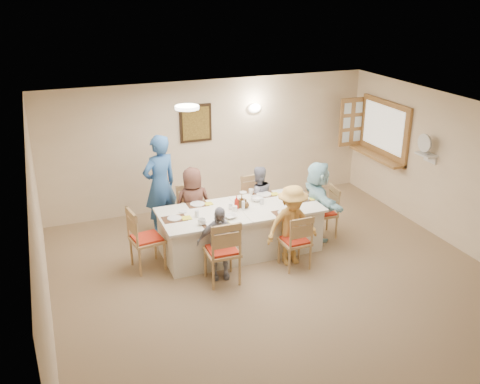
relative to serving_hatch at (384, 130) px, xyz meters
name	(u,v)px	position (x,y,z in m)	size (l,w,h in m)	color
ground	(287,290)	(-3.21, -2.40, -1.50)	(7.00, 7.00, 0.00)	#8D7653
room_walls	(291,194)	(-3.21, -2.40, 0.01)	(7.00, 7.00, 7.00)	beige
wall_picture	(196,123)	(-3.51, 1.06, 0.20)	(0.62, 0.05, 0.72)	black
wall_sconce	(255,108)	(-2.31, 1.04, 0.40)	(0.26, 0.09, 0.18)	white
ceiling_light	(187,107)	(-4.21, -0.90, 0.97)	(0.36, 0.36, 0.05)	white
serving_hatch	(384,130)	(0.00, 0.00, 0.00)	(0.06, 1.50, 1.15)	olive
hatch_sill	(377,156)	(-0.12, 0.00, -0.53)	(0.30, 1.50, 0.05)	olive
shutter_door	(352,122)	(-0.26, 0.76, 0.00)	(0.55, 0.04, 1.00)	olive
fan_shelf	(426,155)	(-0.08, -1.35, -0.10)	(0.22, 0.36, 0.03)	white
desk_fan	(426,147)	(-0.11, -1.35, 0.05)	(0.30, 0.30, 0.28)	#A5A5A8
dining_table	(240,230)	(-3.41, -1.01, -1.12)	(2.64, 1.12, 0.76)	white
chair_back_left	(192,212)	(-4.01, -0.21, -1.04)	(0.44, 0.44, 0.92)	tan
chair_back_right	(255,202)	(-2.81, -0.21, -1.03)	(0.45, 0.45, 0.93)	tan
chair_front_left	(222,250)	(-4.01, -1.81, -0.98)	(0.49, 0.49, 1.03)	tan
chair_front_right	(295,240)	(-2.81, -1.81, -1.04)	(0.44, 0.44, 0.92)	tan
chair_left_end	(147,238)	(-4.96, -1.01, -0.99)	(0.49, 0.49, 1.02)	tan
chair_right_end	(323,212)	(-1.86, -1.01, -1.05)	(0.43, 0.43, 0.91)	tan
diner_back_left	(193,205)	(-4.01, -0.33, -0.84)	(0.64, 0.42, 1.31)	brown
diner_back_right	(258,198)	(-2.81, -0.33, -0.90)	(0.59, 0.47, 1.19)	gray
diner_front_left	(219,243)	(-4.01, -1.69, -0.92)	(0.72, 0.41, 1.15)	gray
diner_front_right	(292,225)	(-2.81, -1.69, -0.84)	(0.85, 0.49, 1.31)	gold
diner_right_end	(317,200)	(-1.99, -1.01, -0.80)	(0.53, 1.32, 1.39)	#B1EAF7
caregiver	(160,185)	(-4.46, 0.14, -0.60)	(0.77, 0.64, 1.81)	#2F5EA2
placemat_fl	(214,225)	(-4.01, -1.43, -0.74)	(0.35, 0.26, 0.01)	#472B19
plate_fl	(214,224)	(-4.01, -1.43, -0.73)	(0.24, 0.24, 0.02)	white
napkin_fl	(226,224)	(-3.83, -1.48, -0.73)	(0.13, 0.13, 0.01)	yellow
placemat_fr	(285,213)	(-2.81, -1.43, -0.74)	(0.37, 0.28, 0.01)	#472B19
plate_fr	(285,212)	(-2.81, -1.43, -0.73)	(0.23, 0.23, 0.01)	white
napkin_fr	(297,212)	(-2.63, -1.48, -0.73)	(0.14, 0.14, 0.01)	yellow
placemat_bl	(197,204)	(-4.01, -0.59, -0.74)	(0.34, 0.25, 0.01)	#472B19
plate_bl	(197,204)	(-4.01, -0.59, -0.73)	(0.24, 0.24, 0.02)	white
napkin_bl	(209,204)	(-3.83, -0.64, -0.73)	(0.13, 0.13, 0.01)	yellow
placemat_br	(264,195)	(-2.81, -0.59, -0.74)	(0.37, 0.28, 0.01)	#472B19
plate_br	(264,194)	(-2.81, -0.59, -0.73)	(0.26, 0.26, 0.02)	white
napkin_br	(275,194)	(-2.63, -0.64, -0.73)	(0.13, 0.13, 0.01)	yellow
placemat_le	(174,219)	(-4.51, -1.01, -0.74)	(0.37, 0.28, 0.01)	#472B19
plate_le	(174,218)	(-4.51, -1.01, -0.73)	(0.22, 0.22, 0.01)	white
napkin_le	(186,218)	(-4.33, -1.06, -0.73)	(0.15, 0.15, 0.01)	yellow
placemat_re	(302,199)	(-2.29, -1.01, -0.74)	(0.36, 0.27, 0.01)	#472B19
plate_re	(302,199)	(-2.29, -1.01, -0.73)	(0.25, 0.25, 0.02)	white
napkin_re	(313,198)	(-2.11, -1.06, -0.73)	(0.14, 0.14, 0.01)	yellow
teacup_a	(202,222)	(-4.17, -1.37, -0.69)	(0.16, 0.16, 0.10)	white
teacup_b	(251,192)	(-3.00, -0.47, -0.70)	(0.10, 0.10, 0.09)	white
bowl_a	(230,216)	(-3.68, -1.29, -0.72)	(0.24, 0.24, 0.05)	white
bowl_b	(257,199)	(-3.03, -0.79, -0.71)	(0.26, 0.26, 0.07)	white
condiment_ketchup	(237,202)	(-3.46, -0.97, -0.63)	(0.10, 0.10, 0.22)	#AA1A0E
condiment_brown	(242,202)	(-3.37, -0.97, -0.63)	(0.13, 0.13, 0.22)	#472D12
condiment_malt	(246,204)	(-3.31, -1.01, -0.66)	(0.14, 0.14, 0.15)	#472D12
drinking_glass	(231,206)	(-3.56, -0.96, -0.68)	(0.06, 0.06, 0.09)	silver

